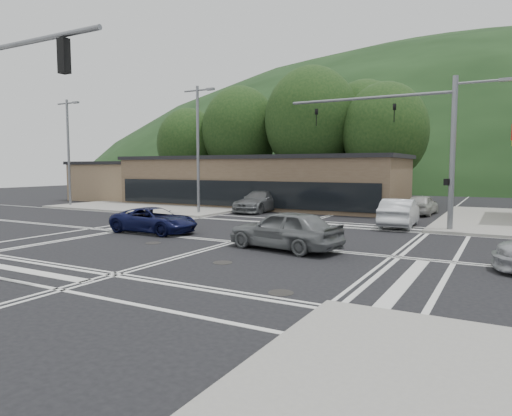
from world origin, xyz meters
The scene contains 18 objects.
ground centered at (0.00, 0.00, 0.00)m, with size 120.00×120.00×0.00m, color black.
sidewalk_nw centered at (-15.00, 15.00, 0.07)m, with size 16.00×16.00×0.15m, color gray.
commercial_row centered at (-8.00, 17.00, 2.00)m, with size 24.00×8.00×4.00m, color brown.
commercial_nw centered at (-24.00, 17.00, 1.80)m, with size 8.00×7.00×3.60m, color #846B4F.
hill_north centered at (0.00, 90.00, 0.00)m, with size 252.00×126.00×140.00m, color black.
tree_n_a centered at (-14.00, 24.00, 7.14)m, with size 8.00×8.00×11.75m.
tree_n_b centered at (-6.00, 24.00, 7.79)m, with size 9.00×9.00×12.98m.
tree_n_c centered at (1.00, 24.00, 6.49)m, with size 7.60×7.60×10.87m.
tree_n_d centered at (-20.00, 23.00, 5.84)m, with size 6.80×6.80×9.76m.
tree_n_e centered at (-2.00, 28.00, 7.14)m, with size 8.40×8.40×11.98m.
streetlight_nw centered at (-8.44, 9.00, 5.05)m, with size 2.50×0.25×9.00m.
streetlight_w centered at (-21.94, 9.00, 5.05)m, with size 2.50×0.25×9.00m.
signal_mast_ne centered at (6.95, 8.20, 5.07)m, with size 11.65×0.30×8.00m.
car_blue_west centered at (-5.13, 0.50, 0.65)m, with size 2.16×4.68×1.30m, color #0D113A.
car_grey_center centered at (2.81, -0.56, 0.83)m, with size 1.95×4.86×1.65m, color slate.
car_queue_a centered at (5.45, 9.00, 0.80)m, with size 1.69×4.85×1.60m, color silver.
car_queue_b centered at (5.50, 16.37, 0.72)m, with size 1.70×4.22×1.44m, color #B6B6B2.
car_northbound centered at (-5.50, 12.77, 0.81)m, with size 2.26×5.55×1.61m, color slate.
Camera 1 is at (10.74, -17.38, 3.40)m, focal length 32.00 mm.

